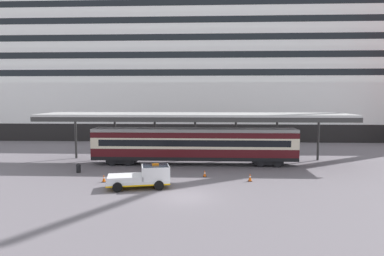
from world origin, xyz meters
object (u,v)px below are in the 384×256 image
Objects in this scene: traffic_cone_mid at (250,177)px; quay_bollard at (78,168)px; service_truck at (144,176)px; traffic_cone_far at (104,178)px; cruise_ship at (256,78)px; train_carriage at (194,144)px; traffic_cone_near at (205,174)px.

traffic_cone_mid is 0.79× the size of quay_bollard.
service_truck is 8.16× the size of traffic_cone_far.
quay_bollard is at bearing 170.62° from traffic_cone_mid.
cruise_ship reaches higher than traffic_cone_mid.
traffic_cone_far is at bearing 156.95° from service_truck.
cruise_ship is 219.84× the size of traffic_cone_far.
train_carriage reaches higher than service_truck.
traffic_cone_near is 0.95× the size of traffic_cone_far.
traffic_cone_mid is at bearing -54.25° from train_carriage.
service_truck reaches higher than traffic_cone_near.
train_carriage is 9.39m from traffic_cone_mid.
traffic_cone_mid is (4.12, -1.60, 0.06)m from traffic_cone_near.
cruise_ship is 43.74m from traffic_cone_mid.
traffic_cone_mid is (5.37, -7.46, -1.93)m from train_carriage.
train_carriage is 35.64× the size of traffic_cone_near.
train_carriage is 29.91× the size of traffic_cone_mid.
quay_bollard reaches higher than traffic_cone_mid.
service_truck is 9.52m from traffic_cone_mid.
train_carriage reaches higher than quay_bollard.
train_carriage is at bearing 69.12° from service_truck.
cruise_ship reaches higher than traffic_cone_far.
service_truck reaches higher than quay_bollard.
service_truck is at bearing -34.44° from quay_bollard.
train_carriage is at bearing 125.75° from traffic_cone_mid.
cruise_ship is 232.15× the size of traffic_cone_near.
service_truck is 6.55m from traffic_cone_near.
service_truck is (-15.51, -44.28, -10.67)m from cruise_ship.
service_truck is 8.61× the size of traffic_cone_near.
traffic_cone_near is 0.84× the size of traffic_cone_mid.
traffic_cone_far is 5.18m from quay_bollard.
train_carriage is at bearing 46.63° from traffic_cone_far.
quay_bollard reaches higher than traffic_cone_far.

